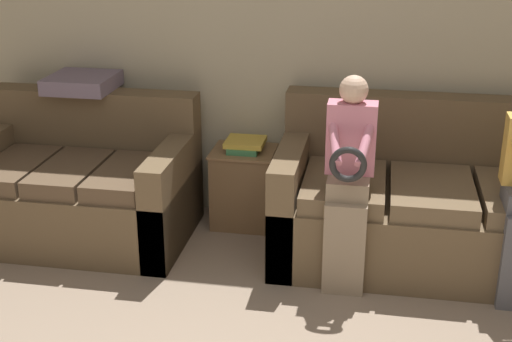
{
  "coord_description": "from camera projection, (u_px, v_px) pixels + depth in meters",
  "views": [
    {
      "loc": [
        0.43,
        -1.88,
        2.12
      ],
      "look_at": [
        -0.2,
        1.64,
        0.74
      ],
      "focal_mm": 50.0,
      "sensor_mm": 36.0,
      "label": 1
    }
  ],
  "objects": [
    {
      "name": "couch_side",
      "position": [
        81.0,
        188.0,
        4.7
      ],
      "size": [
        1.44,
        0.92,
        0.91
      ],
      "color": "brown",
      "rests_on": "ground_plane"
    },
    {
      "name": "throw_pillow",
      "position": [
        82.0,
        82.0,
        4.77
      ],
      "size": [
        0.43,
        0.43,
        0.1
      ],
      "color": "slate",
      "rests_on": "couch_side"
    },
    {
      "name": "child_left_seated",
      "position": [
        349.0,
        175.0,
        3.97
      ],
      "size": [
        0.28,
        0.37,
        1.22
      ],
      "color": "gray",
      "rests_on": "ground_plane"
    },
    {
      "name": "book_stack",
      "position": [
        245.0,
        145.0,
        4.76
      ],
      "size": [
        0.26,
        0.25,
        0.07
      ],
      "color": "#3D8451",
      "rests_on": "side_shelf"
    },
    {
      "name": "couch_main",
      "position": [
        428.0,
        207.0,
        4.38
      ],
      "size": [
        1.86,
        0.96,
        0.95
      ],
      "color": "brown",
      "rests_on": "ground_plane"
    },
    {
      "name": "wall_back",
      "position": [
        317.0,
        35.0,
        4.65
      ],
      "size": [
        7.9,
        0.06,
        2.55
      ],
      "color": "#BCB293",
      "rests_on": "ground_plane"
    },
    {
      "name": "side_shelf",
      "position": [
        244.0,
        186.0,
        4.86
      ],
      "size": [
        0.42,
        0.38,
        0.53
      ],
      "color": "brown",
      "rests_on": "ground_plane"
    }
  ]
}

